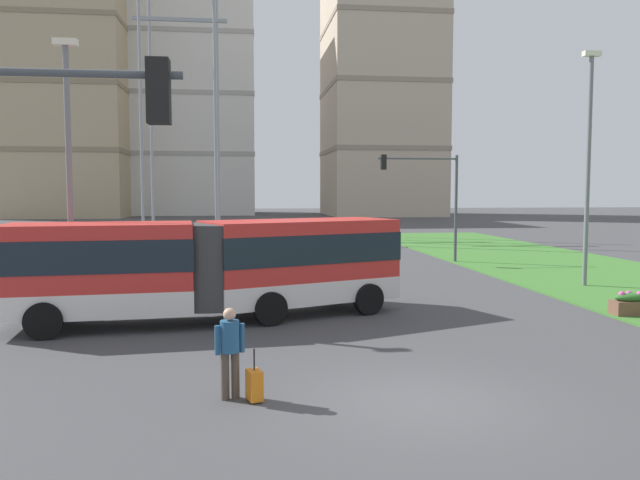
% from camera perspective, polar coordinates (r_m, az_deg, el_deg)
% --- Properties ---
extents(ground_plane, '(260.00, 260.00, 0.00)m').
position_cam_1_polar(ground_plane, '(12.25, 9.36, -14.29)').
color(ground_plane, '#424244').
extents(articulated_bus, '(11.88, 5.22, 3.00)m').
position_cam_1_polar(articulated_bus, '(19.42, -9.68, -2.32)').
color(articulated_bus, red).
rests_on(articulated_bus, ground).
extents(car_grey_wagon, '(4.44, 2.10, 1.58)m').
position_cam_1_polar(car_grey_wagon, '(36.19, -11.36, -0.66)').
color(car_grey_wagon, slate).
rests_on(car_grey_wagon, ground).
extents(pedestrian_crossing, '(0.56, 0.36, 1.74)m').
position_cam_1_polar(pedestrian_crossing, '(12.14, -8.14, -9.51)').
color(pedestrian_crossing, '#4C4238').
rests_on(pedestrian_crossing, ground).
extents(rolling_suitcase, '(0.34, 0.42, 0.97)m').
position_cam_1_polar(rolling_suitcase, '(12.13, -5.94, -12.88)').
color(rolling_suitcase, orange).
rests_on(rolling_suitcase, ground).
extents(flower_planter_2, '(1.10, 0.56, 0.74)m').
position_cam_1_polar(flower_planter_2, '(21.95, 26.17, -5.17)').
color(flower_planter_2, brown).
rests_on(flower_planter_2, grass_median).
extents(traffic_light_far_right, '(4.41, 0.28, 5.85)m').
position_cam_1_polar(traffic_light_far_right, '(34.62, 9.88, 4.63)').
color(traffic_light_far_right, '#474C51').
rests_on(traffic_light_far_right, ground).
extents(streetlight_left, '(0.70, 0.28, 8.45)m').
position_cam_1_polar(streetlight_left, '(20.67, -21.71, 6.20)').
color(streetlight_left, slate).
rests_on(streetlight_left, ground).
extents(streetlight_median, '(0.70, 0.28, 9.45)m').
position_cam_1_polar(streetlight_median, '(27.75, 23.06, 6.68)').
color(streetlight_median, slate).
rests_on(streetlight_median, ground).
extents(apartment_tower_west, '(19.66, 14.25, 46.65)m').
position_cam_1_polar(apartment_tower_west, '(104.01, -22.62, 14.88)').
color(apartment_tower_west, tan).
rests_on(apartment_tower_west, ground).
extents(apartment_tower_westcentre, '(20.65, 18.73, 37.70)m').
position_cam_1_polar(apartment_tower_westcentre, '(111.23, -11.47, 12.09)').
color(apartment_tower_westcentre, silver).
rests_on(apartment_tower_westcentre, ground).
extents(apartment_tower_centre, '(17.33, 20.07, 49.57)m').
position_cam_1_polar(apartment_tower_centre, '(105.59, 5.51, 15.84)').
color(apartment_tower_centre, '#C6B299').
rests_on(apartment_tower_centre, ground).
extents(transmission_pylon, '(9.00, 6.24, 28.36)m').
position_cam_1_polar(transmission_pylon, '(57.90, -12.46, 15.97)').
color(transmission_pylon, gray).
rests_on(transmission_pylon, ground).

